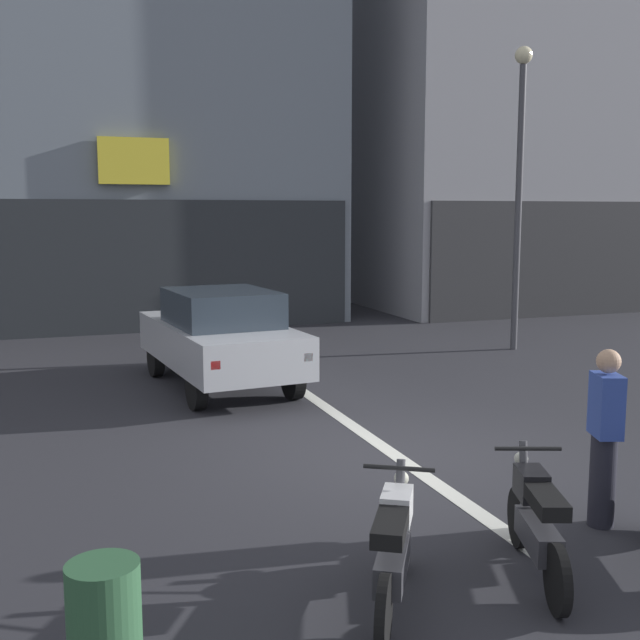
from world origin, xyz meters
name	(u,v)px	position (x,y,z in m)	size (l,w,h in m)	color
ground_plane	(397,456)	(0.00, 0.00, 0.00)	(120.00, 120.00, 0.00)	#2B2B30
lane_centre_line	(264,364)	(0.00, 6.00, 0.00)	(0.20, 18.00, 0.01)	silver
building_mid_block	(128,79)	(-1.47, 14.78, 6.62)	(10.41, 8.10, 13.26)	gray
car_silver_crossing_near	(220,335)	(-1.20, 4.32, 0.89)	(2.14, 4.25, 1.64)	black
street_lamp	(520,167)	(5.47, 5.81, 3.84)	(0.36, 0.36, 6.24)	#47474C
motorcycle_white_row_leftmost	(394,548)	(-1.54, -3.21, 0.46)	(0.92, 1.47, 0.98)	black
motorcycle_black_row_left_mid	(536,521)	(-0.26, -3.15, 0.46)	(0.70, 1.59, 0.98)	black
person_by_motorcycles	(605,437)	(0.92, -2.50, 0.86)	(0.33, 0.41, 1.67)	#23232D
trash_bin	(105,631)	(-3.62, -3.63, 0.42)	(0.44, 0.44, 0.85)	#2D5938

